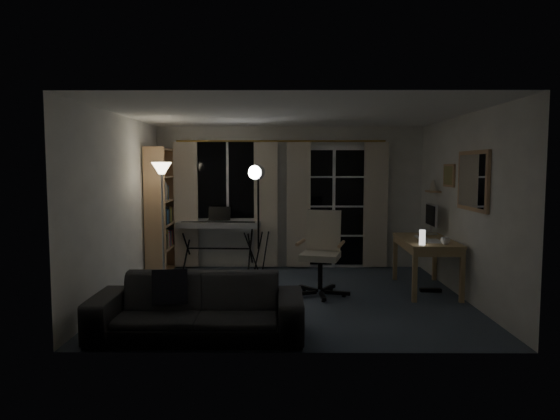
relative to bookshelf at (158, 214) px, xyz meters
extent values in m
cube|color=#3D4759|center=(2.12, -1.49, -0.97)|extent=(4.50, 4.00, 0.02)
cube|color=white|center=(1.07, 0.49, 0.54)|extent=(1.20, 0.06, 1.40)
cube|color=black|center=(1.07, 0.46, 0.54)|extent=(1.10, 0.02, 1.30)
cube|color=white|center=(1.07, 0.45, 0.54)|extent=(0.04, 0.03, 1.30)
cube|color=white|center=(2.87, 0.49, 0.06)|extent=(1.32, 0.06, 2.11)
cube|color=black|center=(2.57, 0.46, 0.06)|extent=(0.55, 0.02, 1.95)
cube|color=black|center=(3.17, 0.46, 0.06)|extent=(0.55, 0.02, 1.95)
cube|color=white|center=(2.87, 0.45, 0.06)|extent=(0.05, 0.04, 2.05)
cube|color=white|center=(2.87, 0.45, -0.41)|extent=(1.15, 0.03, 0.03)
cube|color=white|center=(2.87, 0.45, 0.09)|extent=(1.15, 0.03, 0.03)
cube|color=white|center=(2.87, 0.45, 0.59)|extent=(1.15, 0.03, 0.03)
cylinder|color=gold|center=(1.97, 0.41, 1.19)|extent=(3.50, 0.03, 0.03)
cube|color=beige|center=(0.37, 0.39, 0.12)|extent=(0.40, 0.07, 2.10)
cube|color=beige|center=(1.72, 0.39, 0.12)|extent=(0.40, 0.07, 2.10)
cube|color=beige|center=(2.27, 0.39, 0.12)|extent=(0.40, 0.07, 2.10)
cube|color=beige|center=(3.57, 0.39, 0.12)|extent=(0.40, 0.07, 2.10)
cube|color=#A57F57|center=(0.06, -0.44, 0.05)|extent=(0.33, 0.05, 2.03)
cube|color=#A57F57|center=(0.01, 0.47, 0.05)|extent=(0.33, 0.05, 2.03)
cube|color=#A57F57|center=(-0.11, 0.01, 0.05)|extent=(0.07, 0.91, 2.03)
cube|color=#A57F57|center=(0.03, 0.02, -0.93)|extent=(0.37, 0.93, 0.03)
cube|color=#A57F57|center=(0.03, 0.02, -0.56)|extent=(0.37, 0.93, 0.03)
cube|color=#A57F57|center=(0.03, 0.02, -0.17)|extent=(0.37, 0.93, 0.03)
cube|color=#A57F57|center=(0.03, 0.02, 0.21)|extent=(0.37, 0.93, 0.03)
cube|color=#A57F57|center=(0.03, 0.02, 0.60)|extent=(0.37, 0.93, 0.03)
cube|color=#A57F57|center=(0.03, 0.02, 1.04)|extent=(0.37, 0.93, 0.03)
cube|color=beige|center=(0.07, -0.35, -0.41)|extent=(0.23, 0.07, 0.26)
cube|color=#A98E46|center=(0.07, -0.25, -0.44)|extent=(0.23, 0.05, 0.21)
cube|color=#383838|center=(0.06, -0.17, -0.43)|extent=(0.23, 0.05, 0.23)
cube|color=#A98E46|center=(0.06, -0.09, -0.39)|extent=(0.23, 0.05, 0.30)
cube|color=beige|center=(0.06, -0.02, -0.43)|extent=(0.23, 0.06, 0.24)
cube|color=#CB3A4F|center=(0.05, 0.08, -0.42)|extent=(0.23, 0.05, 0.24)
cube|color=teal|center=(0.05, 0.15, -0.42)|extent=(0.23, 0.06, 0.25)
cube|color=#A98E46|center=(0.05, 0.24, -0.43)|extent=(0.23, 0.04, 0.23)
cube|color=#CB3A4F|center=(0.04, 0.32, -0.42)|extent=(0.23, 0.06, 0.24)
cube|color=#383838|center=(0.04, 0.41, -0.41)|extent=(0.23, 0.04, 0.27)
cube|color=teal|center=(0.07, -0.35, -0.02)|extent=(0.23, 0.04, 0.28)
cube|color=#383838|center=(0.07, -0.28, -0.02)|extent=(0.23, 0.07, 0.27)
cube|color=#383838|center=(0.06, -0.18, -0.04)|extent=(0.23, 0.05, 0.23)
cube|color=teal|center=(0.06, -0.10, -0.05)|extent=(0.23, 0.04, 0.22)
cube|color=teal|center=(0.06, -0.03, -0.04)|extent=(0.23, 0.05, 0.24)
cube|color=#383838|center=(0.05, 0.04, -0.02)|extent=(0.23, 0.04, 0.28)
cube|color=#383838|center=(0.05, 0.12, -0.05)|extent=(0.23, 0.06, 0.22)
cube|color=#9EAB40|center=(0.05, 0.21, -0.04)|extent=(0.23, 0.05, 0.24)
cube|color=#A98E46|center=(0.04, 0.29, -0.03)|extent=(0.23, 0.04, 0.25)
cube|color=#383838|center=(0.04, 0.36, -0.04)|extent=(0.23, 0.04, 0.24)
cube|color=#CB3A4F|center=(0.07, -0.35, 0.37)|extent=(0.23, 0.05, 0.29)
cube|color=#383838|center=(0.07, -0.28, 0.34)|extent=(0.23, 0.04, 0.22)
cube|color=beige|center=(0.07, -0.21, 0.38)|extent=(0.23, 0.04, 0.30)
cube|color=beige|center=(0.06, -0.13, 0.37)|extent=(0.23, 0.04, 0.28)
cube|color=#A98E46|center=(0.06, -0.06, 0.34)|extent=(0.23, 0.04, 0.22)
cube|color=teal|center=(0.06, 0.01, 0.34)|extent=(0.23, 0.05, 0.23)
cylinder|color=#B2B2B7|center=(0.29, -0.90, -0.95)|extent=(0.30, 0.30, 0.03)
cylinder|color=#B2B2B7|center=(0.29, -0.90, -0.11)|extent=(0.03, 0.03, 1.65)
cone|color=#FFE5B2|center=(0.29, -0.90, 0.74)|extent=(0.33, 0.33, 0.17)
cylinder|color=black|center=(0.42, 0.23, -0.60)|extent=(0.05, 0.66, 0.60)
cylinder|color=black|center=(0.42, 0.23, -0.60)|extent=(0.05, 0.66, 0.60)
cylinder|color=black|center=(1.47, 0.19, -0.60)|extent=(0.05, 0.66, 0.60)
cylinder|color=black|center=(1.47, 0.19, -0.60)|extent=(0.05, 0.66, 0.60)
cylinder|color=black|center=(0.95, 0.21, -0.60)|extent=(1.05, 0.07, 0.03)
cube|color=silver|center=(0.95, 0.21, -0.20)|extent=(1.37, 0.40, 0.09)
cube|color=white|center=(0.94, 0.12, -0.16)|extent=(1.26, 0.20, 0.02)
cube|color=black|center=(0.95, 0.17, -0.15)|extent=(1.22, 0.13, 0.01)
cube|color=black|center=(0.95, 0.31, -0.02)|extent=(0.37, 0.09, 0.23)
cylinder|color=black|center=(1.73, -0.09, -0.64)|extent=(0.14, 0.26, 0.71)
cylinder|color=black|center=(1.61, 0.07, -0.64)|extent=(0.17, 0.24, 0.72)
cylinder|color=black|center=(1.52, -0.11, -0.64)|extent=(0.28, 0.05, 0.72)
cylinder|color=black|center=(1.62, -0.04, 0.06)|extent=(0.04, 0.04, 1.24)
cylinder|color=silver|center=(1.60, -0.09, 0.67)|extent=(0.27, 0.22, 0.24)
cylinder|color=white|center=(1.56, -0.16, 0.67)|extent=(0.19, 0.11, 0.20)
cube|color=black|center=(2.74, -1.47, -0.91)|extent=(0.34, 0.14, 0.04)
cylinder|color=black|center=(2.82, -1.49, -0.94)|extent=(0.06, 0.06, 0.05)
cube|color=black|center=(2.64, -1.21, -0.91)|extent=(0.23, 0.32, 0.04)
cylinder|color=black|center=(2.68, -1.14, -0.94)|extent=(0.06, 0.06, 0.05)
cube|color=black|center=(2.36, -1.23, -0.91)|extent=(0.26, 0.30, 0.04)
cylinder|color=black|center=(2.31, -1.16, -0.94)|extent=(0.06, 0.06, 0.05)
cube|color=black|center=(2.29, -1.49, -0.91)|extent=(0.34, 0.17, 0.04)
cylinder|color=black|center=(2.21, -1.53, -0.94)|extent=(0.06, 0.06, 0.05)
cube|color=black|center=(2.53, -1.64, -0.91)|extent=(0.07, 0.34, 0.04)
cylinder|color=black|center=(2.53, -1.73, -0.94)|extent=(0.06, 0.06, 0.05)
cylinder|color=black|center=(2.51, -1.41, -0.66)|extent=(0.08, 0.08, 0.43)
cube|color=beige|center=(2.51, -1.41, -0.43)|extent=(0.60, 0.60, 0.09)
cube|color=beige|center=(2.57, -1.18, -0.11)|extent=(0.49, 0.25, 0.56)
cube|color=black|center=(2.58, -1.14, -0.09)|extent=(0.46, 0.22, 0.51)
cylinder|color=#A57F57|center=(2.25, -1.32, -0.26)|extent=(0.15, 0.42, 0.05)
cylinder|color=#A57F57|center=(2.79, -1.46, -0.26)|extent=(0.15, 0.42, 0.05)
cube|color=tan|center=(4.00, -1.11, -0.26)|extent=(0.71, 1.37, 0.04)
cube|color=tan|center=(4.00, -1.11, -0.33)|extent=(0.67, 1.33, 0.10)
cube|color=tan|center=(3.69, -1.74, -0.62)|extent=(0.06, 0.06, 0.68)
cube|color=tan|center=(4.28, -1.76, -0.62)|extent=(0.06, 0.06, 0.68)
cube|color=tan|center=(3.73, -0.47, -0.62)|extent=(0.06, 0.06, 0.68)
cube|color=tan|center=(4.32, -0.49, -0.62)|extent=(0.06, 0.06, 0.68)
cube|color=silver|center=(4.20, -0.66, -0.23)|extent=(0.18, 0.12, 0.01)
cube|color=silver|center=(4.20, -0.66, -0.10)|extent=(0.04, 0.03, 0.21)
cube|color=silver|center=(4.20, -0.66, 0.05)|extent=(0.05, 0.52, 0.33)
cube|color=black|center=(4.19, -0.66, 0.05)|extent=(0.02, 0.48, 0.29)
cube|color=white|center=(3.96, -1.07, -0.23)|extent=(0.15, 0.41, 0.02)
cube|color=white|center=(3.90, -1.36, -0.23)|extent=(0.06, 0.10, 0.02)
cube|color=white|center=(4.05, -1.26, -0.24)|extent=(0.24, 0.31, 0.01)
cube|color=white|center=(4.02, -1.45, -0.24)|extent=(0.22, 0.17, 0.00)
cube|color=black|center=(3.82, -1.55, -0.18)|extent=(0.05, 0.04, 0.12)
cylinder|color=white|center=(3.80, -1.64, -0.14)|extent=(0.08, 0.08, 0.19)
cube|color=black|center=(4.05, -1.22, -0.94)|extent=(0.29, 0.09, 0.05)
imported|color=silver|center=(4.10, -1.61, -0.18)|extent=(0.12, 0.10, 0.12)
cube|color=#A57F57|center=(4.35, -1.84, 0.59)|extent=(0.04, 0.94, 0.74)
cube|color=white|center=(4.33, -1.84, 0.59)|extent=(0.01, 0.84, 0.64)
cube|color=#A57F57|center=(4.35, -0.94, 0.64)|extent=(0.03, 0.42, 0.32)
cube|color=#59A452|center=(4.34, -0.94, 0.64)|extent=(0.00, 0.36, 0.26)
cube|color=#A57F57|center=(4.28, -0.44, 0.39)|extent=(0.16, 0.30, 0.02)
cone|color=beige|center=(4.28, -0.44, 0.48)|extent=(0.12, 0.12, 0.15)
imported|color=#2A2A2C|center=(1.15, -3.04, -0.55)|extent=(2.12, 0.63, 0.83)
cube|color=black|center=(0.85, -2.94, -0.47)|extent=(0.39, 0.25, 0.37)
camera|label=1|loc=(2.01, -7.99, 0.76)|focal=32.00mm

